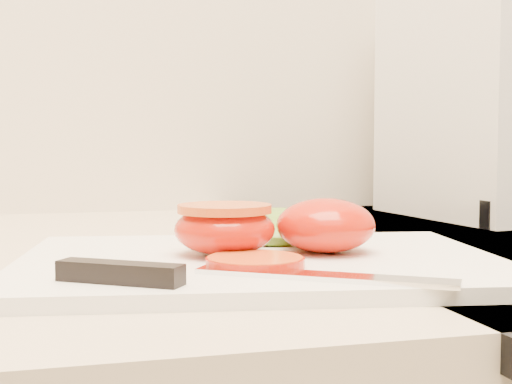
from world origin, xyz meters
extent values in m
cube|color=beige|center=(0.00, 1.68, 0.92)|extent=(3.92, 0.65, 0.03)
cube|color=white|center=(0.10, 1.54, 0.94)|extent=(0.37, 0.29, 0.01)
ellipsoid|color=#C21A00|center=(0.15, 1.55, 0.96)|extent=(0.07, 0.07, 0.04)
ellipsoid|color=#C21A00|center=(0.08, 1.55, 0.96)|extent=(0.07, 0.07, 0.04)
cylinder|color=#B33314|center=(0.08, 1.55, 0.97)|extent=(0.07, 0.07, 0.01)
cylinder|color=orange|center=(0.09, 1.50, 0.94)|extent=(0.06, 0.06, 0.01)
ellipsoid|color=#62A12A|center=(0.14, 1.61, 0.95)|extent=(0.11, 0.09, 0.02)
cube|color=silver|center=(0.12, 1.45, 0.94)|extent=(0.14, 0.10, 0.00)
cube|color=black|center=(0.00, 1.47, 0.95)|extent=(0.07, 0.06, 0.01)
cube|color=white|center=(0.48, 1.83, 1.08)|extent=(0.22, 0.27, 0.30)
camera|label=1|loc=(-0.03, 1.06, 1.02)|focal=50.00mm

